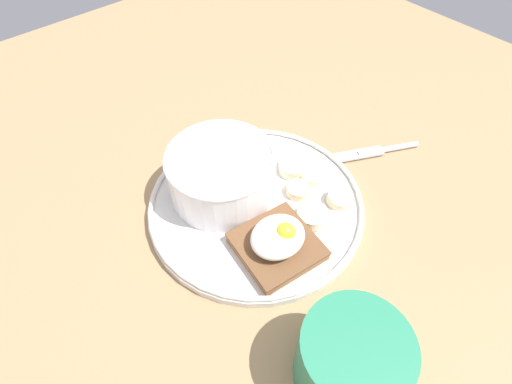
# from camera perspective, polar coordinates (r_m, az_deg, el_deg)

# --- Properties ---
(ground_plane) EXTENTS (1.20, 1.20, 0.02)m
(ground_plane) POSITION_cam_1_polar(r_m,az_deg,el_deg) (0.49, 0.00, -2.98)
(ground_plane) COLOR #A48057
(ground_plane) RESTS_ON ground
(plate) EXTENTS (0.26, 0.26, 0.02)m
(plate) POSITION_cam_1_polar(r_m,az_deg,el_deg) (0.48, 0.00, -1.69)
(plate) COLOR silver
(plate) RESTS_ON ground_plane
(oatmeal_bowl) EXTENTS (0.13, 0.13, 0.06)m
(oatmeal_bowl) POSITION_cam_1_polar(r_m,az_deg,el_deg) (0.47, -4.93, 2.61)
(oatmeal_bowl) COLOR white
(oatmeal_bowl) RESTS_ON plate
(toast_slice) EXTENTS (0.09, 0.09, 0.01)m
(toast_slice) POSITION_cam_1_polar(r_m,az_deg,el_deg) (0.43, 3.02, -7.70)
(toast_slice) COLOR brown
(toast_slice) RESTS_ON plate
(poached_egg) EXTENTS (0.06, 0.05, 0.03)m
(poached_egg) POSITION_cam_1_polar(r_m,az_deg,el_deg) (0.42, 3.25, -6.32)
(poached_egg) COLOR white
(poached_egg) RESTS_ON toast_slice
(banana_slice_front) EXTENTS (0.04, 0.04, 0.01)m
(banana_slice_front) POSITION_cam_1_polar(r_m,az_deg,el_deg) (0.49, 6.06, 0.28)
(banana_slice_front) COLOR beige
(banana_slice_front) RESTS_ON plate
(banana_slice_left) EXTENTS (0.05, 0.04, 0.01)m
(banana_slice_left) POSITION_cam_1_polar(r_m,az_deg,el_deg) (0.51, 8.21, 2.56)
(banana_slice_left) COLOR #F6EAB6
(banana_slice_left) RESTS_ON plate
(banana_slice_back) EXTENTS (0.03, 0.03, 0.01)m
(banana_slice_back) POSITION_cam_1_polar(r_m,az_deg,el_deg) (0.48, 11.81, -0.91)
(banana_slice_back) COLOR beige
(banana_slice_back) RESTS_ON plate
(banana_slice_right) EXTENTS (0.04, 0.04, 0.02)m
(banana_slice_right) POSITION_cam_1_polar(r_m,az_deg,el_deg) (0.46, 8.10, -3.42)
(banana_slice_right) COLOR #FAE4BC
(banana_slice_right) RESTS_ON plate
(banana_slice_inner) EXTENTS (0.05, 0.05, 0.01)m
(banana_slice_inner) POSITION_cam_1_polar(r_m,az_deg,el_deg) (0.51, 5.25, 3.49)
(banana_slice_inner) COLOR #F7EDBF
(banana_slice_inner) RESTS_ON plate
(coffee_mug) EXTENTS (0.09, 0.09, 0.08)m
(coffee_mug) POSITION_cam_1_polar(r_m,az_deg,el_deg) (0.37, 13.40, -22.31)
(coffee_mug) COLOR #2B845D
(coffee_mug) RESTS_ON ground_plane
(knife) EXTENTS (0.11, 0.07, 0.01)m
(knife) POSITION_cam_1_polar(r_m,az_deg,el_deg) (0.57, 16.86, 5.62)
(knife) COLOR silver
(knife) RESTS_ON ground_plane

